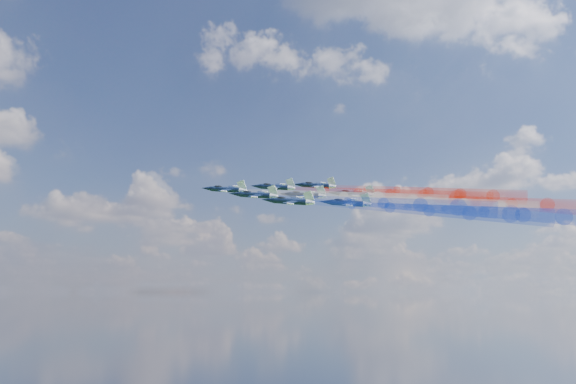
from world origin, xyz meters
TOP-DOWN VIEW (x-y plane):
  - jet_lead at (-10.86, 29.37)m, footprint 16.01×16.25m
  - trail_lead at (8.77, 6.44)m, footprint 35.91×41.10m
  - jet_inner_left at (-10.67, 16.39)m, footprint 16.01×16.25m
  - trail_inner_left at (8.97, -6.54)m, footprint 35.91×41.10m
  - jet_inner_right at (2.18, 26.07)m, footprint 16.01×16.25m
  - trail_inner_right at (21.81, 3.14)m, footprint 35.91×41.10m
  - jet_outer_left at (-9.80, 4.01)m, footprint 16.01×16.25m
  - trail_outer_left at (9.83, -18.92)m, footprint 35.91×41.10m
  - jet_center_third at (3.12, 14.78)m, footprint 16.01×16.25m
  - trail_center_third at (22.75, -8.15)m, footprint 35.91×41.10m
  - jet_outer_right at (15.81, 25.10)m, footprint 16.01×16.25m
  - trail_outer_right at (35.44, 2.17)m, footprint 35.91×41.10m
  - jet_rear_left at (4.00, 0.11)m, footprint 16.01×16.25m
  - trail_rear_left at (23.63, -22.82)m, footprint 35.91×41.10m
  - jet_rear_right at (15.59, 10.10)m, footprint 16.01×16.25m
  - trail_rear_right at (35.22, -12.83)m, footprint 35.91×41.10m

SIDE VIEW (x-z plane):
  - trail_outer_left at x=9.83m, z-range 160.36..170.06m
  - trail_rear_left at x=23.63m, z-range 160.70..170.40m
  - jet_outer_left at x=-9.80m, z-range 164.40..171.58m
  - trail_inner_left at x=8.97m, z-range 163.22..172.92m
  - jet_rear_left at x=4.00m, z-range 164.74..171.92m
  - trail_center_third at x=22.75m, z-range 164.34..174.04m
  - trail_rear_right at x=35.22m, z-range 165.21..174.91m
  - jet_inner_left at x=-10.67m, z-range 167.25..174.43m
  - trail_lead at x=8.77m, z-range 166.25..175.95m
  - jet_center_third at x=3.12m, z-range 168.37..175.55m
  - trail_inner_right at x=21.81m, z-range 167.78..177.48m
  - jet_rear_right at x=15.59m, z-range 169.25..176.43m
  - jet_lead at x=-10.86m, z-range 170.28..177.46m
  - trail_outer_right at x=35.44m, z-range 169.50..179.20m
  - jet_inner_right at x=2.18m, z-range 171.82..179.00m
  - jet_outer_right at x=15.81m, z-range 173.54..180.72m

